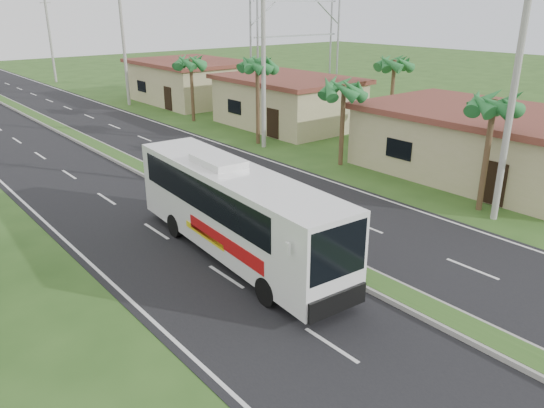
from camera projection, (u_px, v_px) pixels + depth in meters
ground at (410, 303)px, 16.49m from camera, size 180.00×180.00×0.00m
road_asphalt at (129, 163)px, 30.95m from camera, size 14.00×160.00×0.02m
median_strip at (129, 162)px, 30.92m from camera, size 1.20×160.00×0.18m
lane_edge_left at (6, 187)px, 26.98m from camera, size 0.12×160.00×0.01m
lane_edge_right at (224, 145)px, 34.93m from camera, size 0.12×160.00×0.01m
shop_near at (482, 142)px, 28.51m from camera, size 8.60×12.60×3.52m
shop_mid at (288, 101)px, 40.06m from camera, size 7.60×10.60×3.67m
shop_far at (191, 81)px, 50.16m from camera, size 8.60×11.60×3.82m
palm_verge_a at (494, 105)px, 22.33m from camera, size 2.40×2.40×5.45m
palm_verge_b at (344, 89)px, 29.21m from camera, size 2.40×2.40×5.05m
palm_verge_c at (257, 65)px, 33.65m from camera, size 2.40×2.40×5.85m
palm_verge_d at (191, 62)px, 40.66m from camera, size 2.40×2.40×5.25m
palm_behind_shop at (394, 64)px, 35.99m from camera, size 2.40×2.40×5.65m
utility_pole_a at (514, 86)px, 20.98m from camera, size 1.60×0.28×11.00m
utility_pole_b at (263, 47)px, 32.33m from camera, size 3.20×0.28×12.00m
utility_pole_c at (123, 41)px, 47.02m from camera, size 1.60×0.28×11.00m
utility_pole_d at (50, 35)px, 61.58m from camera, size 1.60×0.28×10.50m
billboard_lattice at (297, 26)px, 48.84m from camera, size 10.18×1.18×12.07m
coach_bus_main at (234, 207)px, 18.91m from camera, size 3.00×11.03×3.52m
motorcyclist at (246, 233)px, 19.20m from camera, size 1.60×0.49×2.44m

